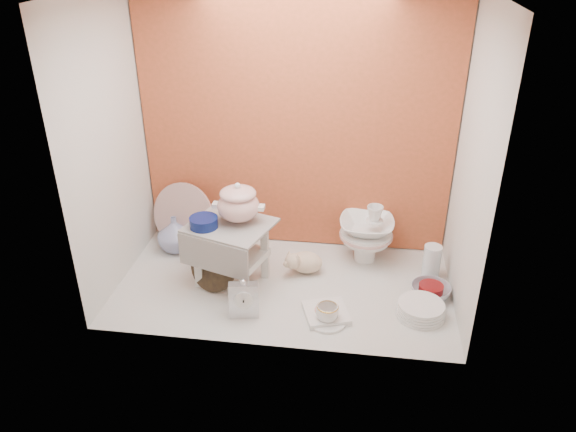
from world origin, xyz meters
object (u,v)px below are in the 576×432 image
step_stool (232,253)px  mantel_clock (244,299)px  soup_tureen (238,202)px  floral_platter (183,216)px  gold_rim_teacup (327,313)px  blue_white_vase (175,234)px  porcelain_tower (366,233)px  plush_pig (306,262)px  dinner_plate_stack (421,309)px  crystal_bowl (431,291)px

step_stool → mantel_clock: 0.33m
soup_tureen → mantel_clock: size_ratio=1.23×
floral_platter → gold_rim_teacup: floral_platter is taller
blue_white_vase → porcelain_tower: porcelain_tower is taller
plush_pig → porcelain_tower: bearing=18.3°
plush_pig → dinner_plate_stack: bearing=-38.9°
soup_tureen → dinner_plate_stack: bearing=-12.5°
gold_rim_teacup → soup_tureen: bearing=146.6°
soup_tureen → plush_pig: 0.54m
blue_white_vase → crystal_bowl: 1.52m
plush_pig → gold_rim_teacup: size_ratio=2.06×
floral_platter → plush_pig: floral_platter is taller
blue_white_vase → soup_tureen: bearing=-27.7°
mantel_clock → crystal_bowl: 0.99m
step_stool → soup_tureen: 0.30m
step_stool → blue_white_vase: (-0.42, 0.28, -0.07)m
blue_white_vase → plush_pig: (0.81, -0.14, -0.04)m
step_stool → gold_rim_teacup: (0.54, -0.29, -0.12)m
soup_tureen → porcelain_tower: bearing=23.1°
plush_pig → blue_white_vase: bearing=158.4°
soup_tureen → crystal_bowl: (1.03, -0.04, -0.44)m
mantel_clock → plush_pig: (0.27, 0.44, -0.04)m
step_stool → floral_platter: floral_platter is taller
dinner_plate_stack → soup_tureen: bearing=167.5°
blue_white_vase → dinner_plate_stack: 1.50m
step_stool → dinner_plate_stack: size_ratio=1.67×
plush_pig → floral_platter: bearing=153.0°
dinner_plate_stack → crystal_bowl: size_ratio=1.20×
step_stool → plush_pig: 0.43m
gold_rim_teacup → plush_pig: bearing=109.3°
plush_pig → crystal_bowl: size_ratio=1.11×
gold_rim_teacup → porcelain_tower: bearing=74.3°
step_stool → mantel_clock: step_stool is taller
soup_tureen → blue_white_vase: soup_tureen is taller
soup_tureen → gold_rim_teacup: bearing=-33.4°
mantel_clock → plush_pig: 0.51m
plush_pig → gold_rim_teacup: (0.15, -0.43, -0.01)m
step_stool → mantel_clock: bearing=-48.8°
plush_pig → porcelain_tower: 0.39m
plush_pig → dinner_plate_stack: size_ratio=0.93×
step_stool → crystal_bowl: size_ratio=2.00×
mantel_clock → plush_pig: size_ratio=0.93×
blue_white_vase → crystal_bowl: (1.49, -0.28, -0.08)m
floral_platter → plush_pig: size_ratio=1.76×
step_stool → dinner_plate_stack: step_stool is taller
floral_platter → crystal_bowl: floral_platter is taller
soup_tureen → dinner_plate_stack: (0.97, -0.21, -0.43)m
blue_white_vase → gold_rim_teacup: blue_white_vase is taller
dinner_plate_stack → blue_white_vase: bearing=162.3°
crystal_bowl → soup_tureen: bearing=177.8°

